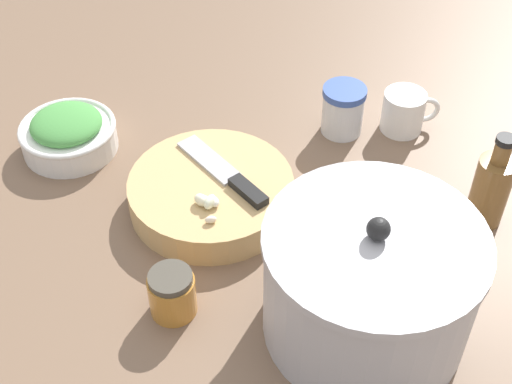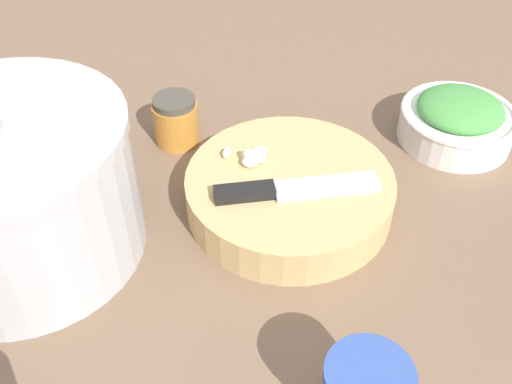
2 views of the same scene
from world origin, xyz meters
name	(u,v)px [view 2 (image 2 of 2)]	position (x,y,z in m)	size (l,w,h in m)	color
ground_plane	(240,239)	(0.00, 0.00, 0.00)	(5.00, 5.00, 0.00)	brown
cutting_board	(289,192)	(0.08, -0.03, 0.02)	(0.25, 0.25, 0.05)	tan
chef_knife	(287,189)	(0.05, -0.03, 0.05)	(0.14, 0.17, 0.01)	black
garlic_cloves	(252,157)	(0.08, 0.03, 0.06)	(0.04, 0.06, 0.02)	#EBE7C2
herb_bowl	(457,120)	(0.31, -0.17, 0.03)	(0.16, 0.16, 0.07)	silver
honey_jar	(176,120)	(0.13, 0.17, 0.03)	(0.06, 0.06, 0.07)	#BC7A2D
stock_pot	(12,191)	(-0.12, 0.21, 0.08)	(0.27, 0.27, 0.20)	#B2B2B7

